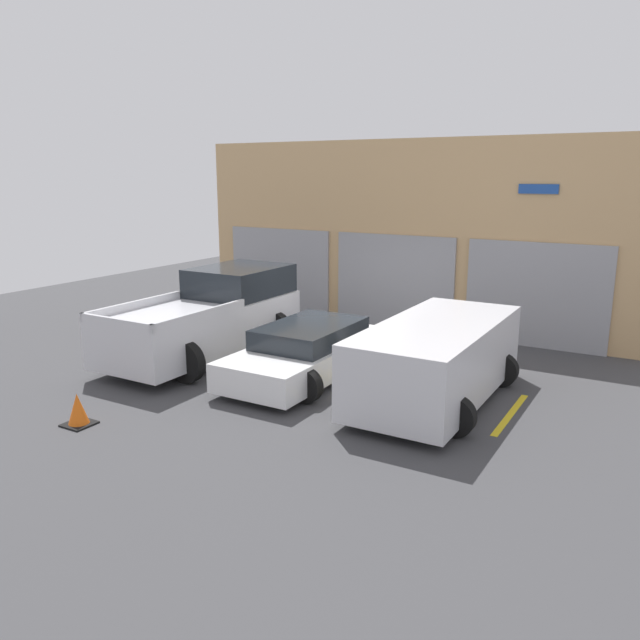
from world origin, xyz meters
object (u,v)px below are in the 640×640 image
at_px(traffic_cone, 78,411).
at_px(pickup_truck, 211,316).
at_px(sedan_white, 308,351).
at_px(sedan_side, 437,359).

bearing_deg(traffic_cone, pickup_truck, 100.39).
bearing_deg(traffic_cone, sedan_white, 64.73).
height_order(pickup_truck, sedan_side, pickup_truck).
distance_m(sedan_side, traffic_cone, 6.32).
bearing_deg(pickup_truck, sedan_white, -5.23).
xyz_separation_m(sedan_white, sedan_side, (2.77, -0.02, 0.27)).
bearing_deg(pickup_truck, traffic_cone, -79.61).
height_order(pickup_truck, traffic_cone, pickup_truck).
xyz_separation_m(pickup_truck, sedan_side, (5.55, -0.27, -0.10)).
distance_m(sedan_white, sedan_side, 2.79).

